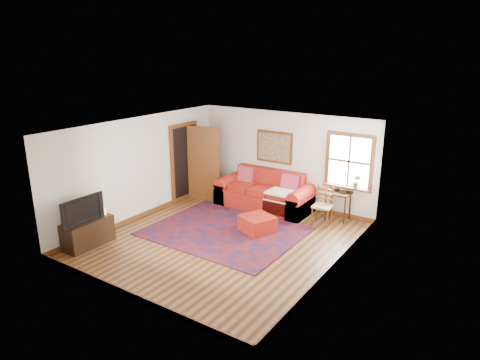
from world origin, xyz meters
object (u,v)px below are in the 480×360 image
Objects in this scene: red_leather_sofa at (265,196)px; ladder_back_chair at (323,204)px; red_ottoman at (257,224)px; side_table at (338,197)px; media_cabinet at (88,233)px.

ladder_back_chair is at bearing -6.45° from red_leather_sofa.
red_ottoman is 0.72× the size of ladder_back_chair.
ladder_back_chair is (1.05, 1.28, 0.31)m from red_ottoman.
red_leather_sofa is 3.56× the size of side_table.
red_leather_sofa is 4.52m from media_cabinet.
side_table is 5.82m from media_cabinet.
red_ottoman is 1.68m from ladder_back_chair.
red_leather_sofa is 2.37× the size of media_cabinet.
side_table is at bearing 76.79° from red_ottoman.
ladder_back_chair is (-0.19, -0.46, -0.08)m from side_table.
red_leather_sofa is 1.75m from ladder_back_chair.
red_leather_sofa is at bearing 64.52° from media_cabinet.
red_ottoman is at bearing -65.25° from red_leather_sofa.
side_table is 0.51m from ladder_back_chair.
side_table is 0.77× the size of ladder_back_chair.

